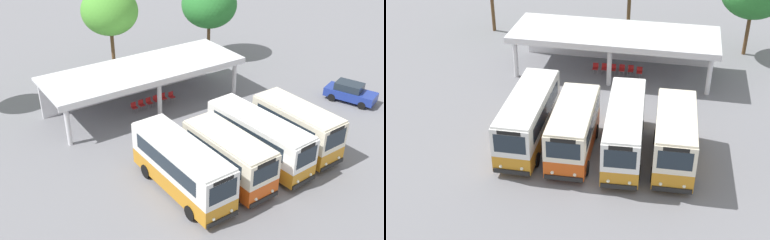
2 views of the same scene
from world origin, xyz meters
The scene contains 12 objects.
ground_plane centered at (0.00, 0.00, 0.00)m, with size 180.00×180.00×0.00m, color slate.
city_bus_nearest_orange centered at (-3.95, 2.45, 1.84)m, with size 2.49×8.00×3.32m.
city_bus_second_in_row centered at (-0.97, 1.78, 1.77)m, with size 2.61×6.63×3.20m.
city_bus_middle_cream centered at (2.01, 2.41, 1.79)m, with size 2.59×8.15×3.23m.
city_bus_fourth_amber centered at (4.98, 1.97, 1.84)m, with size 2.56×6.59×3.34m.
terminal_canopy centered at (-0.29, 14.31, 2.66)m, with size 15.99×5.75×3.40m.
waiting_chair_end_by_column centered at (-1.63, 13.07, 0.52)m, with size 0.45×0.45×0.86m.
waiting_chair_second_from_end centered at (-0.93, 13.14, 0.52)m, with size 0.45×0.45×0.86m.
waiting_chair_middle_seat centered at (-0.24, 13.16, 0.52)m, with size 0.45×0.45×0.86m.
waiting_chair_fourth_seat centered at (0.46, 13.21, 0.52)m, with size 0.45×0.45×0.86m.
waiting_chair_fifth_seat centered at (1.16, 13.22, 0.52)m, with size 0.45×0.45×0.86m.
waiting_chair_far_end_seat centered at (1.86, 13.07, 0.52)m, with size 0.45×0.45×0.86m.
Camera 2 is at (4.60, -23.63, 18.07)m, focal length 48.24 mm.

